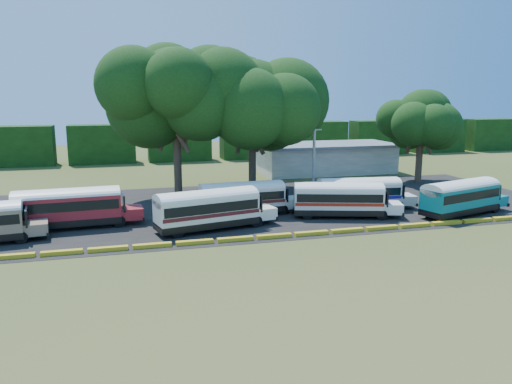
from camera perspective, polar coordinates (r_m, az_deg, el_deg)
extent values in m
plane|color=#2E4717|center=(36.38, 0.28, -5.90)|extent=(160.00, 160.00, 0.00)
cube|color=black|center=(47.87, -2.43, -1.74)|extent=(64.00, 24.00, 0.02)
cube|color=gold|center=(36.77, -25.99, -6.63)|extent=(2.70, 0.45, 0.30)
cube|color=gold|center=(36.31, -21.31, -6.47)|extent=(2.70, 0.45, 0.30)
cube|color=gold|center=(36.09, -16.55, -6.27)|extent=(2.70, 0.45, 0.30)
cube|color=gold|center=(36.12, -11.77, -6.02)|extent=(2.70, 0.45, 0.30)
cube|color=gold|center=(36.39, -7.03, -5.73)|extent=(2.70, 0.45, 0.30)
cube|color=gold|center=(36.91, -2.40, -5.42)|extent=(2.70, 0.45, 0.30)
cube|color=gold|center=(37.66, 2.07, -5.07)|extent=(2.70, 0.45, 0.30)
cube|color=gold|center=(38.63, 6.34, -4.72)|extent=(2.70, 0.45, 0.30)
cube|color=gold|center=(39.81, 10.37, -4.36)|extent=(2.70, 0.45, 0.30)
cube|color=gold|center=(41.17, 14.15, -4.00)|extent=(2.70, 0.45, 0.30)
cube|color=gold|center=(42.69, 17.67, -3.66)|extent=(2.70, 0.45, 0.30)
cube|color=gold|center=(44.37, 20.93, -3.32)|extent=(2.70, 0.45, 0.30)
cube|color=gold|center=(46.18, 23.95, -3.00)|extent=(2.70, 0.45, 0.30)
cube|color=gold|center=(48.11, 26.73, -2.70)|extent=(2.70, 0.45, 0.30)
cube|color=silver|center=(69.71, 7.95, 3.71)|extent=(18.00, 8.00, 3.60)
cube|color=#4F5155|center=(69.48, 8.00, 5.35)|extent=(19.00, 9.00, 0.40)
cube|color=black|center=(83.17, -25.46, 4.76)|extent=(10.00, 4.00, 6.00)
cube|color=black|center=(81.91, -17.16, 5.26)|extent=(10.00, 4.00, 6.00)
cube|color=black|center=(82.40, -8.76, 5.65)|extent=(10.00, 4.00, 6.00)
cube|color=black|center=(84.60, -0.62, 5.92)|extent=(10.00, 4.00, 6.00)
cube|color=black|center=(88.40, 6.97, 6.06)|extent=(10.00, 4.00, 6.00)
cube|color=black|center=(93.59, 13.83, 6.10)|extent=(10.00, 4.00, 6.00)
cube|color=black|center=(99.95, 19.89, 6.06)|extent=(10.00, 4.00, 6.00)
cube|color=black|center=(107.29, 25.18, 5.97)|extent=(10.00, 4.00, 6.00)
cylinder|color=black|center=(39.95, -25.27, -4.75)|extent=(0.95, 0.36, 0.92)
cylinder|color=black|center=(41.85, -25.13, -4.05)|extent=(0.95, 0.36, 0.92)
cube|color=#8D7159|center=(40.74, -23.82, -3.73)|extent=(1.88, 2.20, 0.88)
cube|color=black|center=(40.57, -24.74, -2.56)|extent=(0.38, 2.12, 1.26)
cube|color=black|center=(40.81, -22.68, -4.15)|extent=(0.42, 2.26, 0.28)
cylinder|color=black|center=(41.99, -15.36, -3.28)|extent=(1.01, 0.34, 0.99)
cylinder|color=black|center=(44.05, -15.54, -2.63)|extent=(1.01, 0.34, 0.99)
cylinder|color=black|center=(42.18, -24.52, -3.84)|extent=(1.01, 0.34, 0.99)
cylinder|color=black|center=(44.22, -24.28, -3.16)|extent=(1.01, 0.34, 0.99)
cube|color=black|center=(42.96, -20.60, -3.08)|extent=(8.25, 2.98, 0.54)
cube|color=maroon|center=(42.70, -20.71, -1.55)|extent=(8.25, 2.98, 1.81)
cube|color=black|center=(42.66, -20.73, -1.27)|extent=(7.93, 3.02, 0.76)
ellipsoid|color=white|center=(42.52, -20.79, -0.36)|extent=(8.25, 2.98, 1.11)
cube|color=maroon|center=(42.98, -14.03, -2.28)|extent=(1.92, 2.29, 0.94)
cube|color=black|center=(42.73, -14.93, -1.07)|extent=(0.29, 2.28, 1.36)
cube|color=black|center=(43.15, -12.90, -2.71)|extent=(0.33, 2.43, 0.30)
cube|color=black|center=(43.32, -25.90, -3.51)|extent=(0.33, 2.43, 0.30)
cylinder|color=black|center=(40.53, 0.04, -3.39)|extent=(1.02, 0.48, 0.99)
cylinder|color=black|center=(42.36, -1.29, -2.76)|extent=(1.02, 0.48, 0.99)
cylinder|color=black|center=(37.98, -8.99, -4.53)|extent=(1.02, 0.48, 0.99)
cylinder|color=black|center=(39.92, -9.98, -3.79)|extent=(1.02, 0.48, 0.99)
cube|color=black|center=(39.86, -5.59, -3.48)|extent=(8.44, 4.15, 0.54)
cube|color=white|center=(39.58, -5.62, -1.84)|extent=(8.44, 4.15, 1.81)
cube|color=black|center=(39.53, -5.63, -1.53)|extent=(8.13, 4.14, 0.76)
cube|color=#4D1318|center=(39.66, -5.61, -2.35)|extent=(8.37, 4.17, 0.30)
ellipsoid|color=white|center=(39.39, -5.65, -0.56)|extent=(8.44, 4.15, 1.11)
cube|color=white|center=(41.82, 0.68, -2.31)|extent=(2.20, 2.50, 0.94)
cube|color=black|center=(41.33, -0.07, -1.10)|extent=(0.63, 2.25, 1.36)
cube|color=black|center=(42.31, 1.68, -2.71)|extent=(0.69, 2.40, 0.30)
cube|color=black|center=(38.62, -11.10, -4.27)|extent=(0.69, 2.40, 0.30)
cylinder|color=black|center=(44.85, 3.09, -2.04)|extent=(0.92, 0.29, 0.91)
cylinder|color=black|center=(46.63, 2.23, -1.52)|extent=(0.92, 0.29, 0.91)
cylinder|color=black|center=(43.09, -4.64, -2.61)|extent=(0.92, 0.29, 0.91)
cylinder|color=black|center=(44.94, -5.21, -2.04)|extent=(0.92, 0.29, 0.91)
cube|color=black|center=(44.62, -1.63, -1.91)|extent=(7.56, 2.60, 0.50)
cube|color=silver|center=(44.39, -1.63, -0.56)|extent=(7.56, 2.60, 1.67)
cube|color=black|center=(44.35, -1.63, -0.31)|extent=(7.26, 2.64, 0.70)
cube|color=maroon|center=(44.46, -1.63, -0.98)|extent=(7.48, 2.63, 0.27)
ellipsoid|color=white|center=(44.23, -1.64, 0.50)|extent=(7.56, 2.60, 1.02)
cube|color=silver|center=(46.00, 3.83, -1.19)|extent=(1.72, 2.07, 0.86)
cube|color=black|center=(45.62, 3.17, -0.15)|extent=(0.23, 2.10, 1.25)
cube|color=black|center=(46.37, 4.71, -1.57)|extent=(0.26, 2.24, 0.27)
cube|color=black|center=(43.79, -6.27, -2.35)|extent=(0.26, 2.24, 0.27)
cylinder|color=black|center=(44.16, 14.17, -2.56)|extent=(0.97, 0.53, 0.93)
cylinder|color=black|center=(46.07, 13.65, -1.97)|extent=(0.97, 0.53, 0.93)
cylinder|color=black|center=(43.26, 5.91, -2.56)|extent=(0.97, 0.53, 0.93)
cylinder|color=black|center=(45.20, 5.74, -1.96)|extent=(0.97, 0.53, 0.93)
cube|color=black|center=(44.47, 9.32, -2.08)|extent=(8.01, 4.50, 0.51)
cube|color=white|center=(44.23, 9.36, -0.69)|extent=(8.01, 4.50, 1.71)
cube|color=black|center=(44.19, 9.37, -0.43)|extent=(7.73, 4.46, 0.72)
cube|color=#A61F10|center=(44.30, 9.35, -1.12)|extent=(7.94, 4.51, 0.28)
ellipsoid|color=white|center=(44.07, 9.40, 0.40)|extent=(8.01, 4.50, 1.05)
cube|color=white|center=(45.25, 15.20, -1.74)|extent=(2.21, 2.46, 0.89)
cube|color=black|center=(44.93, 14.53, -0.60)|extent=(0.77, 2.09, 1.28)
cube|color=black|center=(45.52, 16.15, -2.20)|extent=(0.84, 2.24, 0.28)
cube|color=black|center=(44.16, 4.44, -2.19)|extent=(0.84, 2.24, 0.28)
cylinder|color=black|center=(48.13, 15.99, -1.55)|extent=(0.94, 0.36, 0.91)
cylinder|color=black|center=(49.87, 15.06, -1.06)|extent=(0.94, 0.36, 0.91)
cylinder|color=black|center=(45.90, 8.92, -1.85)|extent=(0.94, 0.36, 0.91)
cylinder|color=black|center=(47.72, 8.21, -1.33)|extent=(0.94, 0.36, 0.91)
cube|color=black|center=(47.62, 11.61, -1.30)|extent=(7.71, 3.12, 0.50)
cube|color=silver|center=(47.41, 11.66, -0.02)|extent=(7.71, 3.12, 1.67)
cube|color=black|center=(47.37, 11.67, 0.21)|extent=(7.42, 3.14, 0.70)
cube|color=#120E8C|center=(47.47, 11.64, -0.42)|extent=(7.64, 3.15, 0.27)
ellipsoid|color=white|center=(47.26, 11.70, 0.97)|extent=(7.71, 3.12, 1.03)
cube|color=silver|center=(49.34, 16.61, -0.79)|extent=(1.86, 2.19, 0.87)
cube|color=black|center=(48.92, 16.06, 0.21)|extent=(0.37, 2.11, 1.26)
cube|color=black|center=(49.74, 17.40, -1.17)|extent=(0.42, 2.25, 0.27)
cube|color=black|center=(46.50, 7.32, -1.58)|extent=(0.42, 2.25, 0.27)
cylinder|color=black|center=(50.43, 25.69, -1.63)|extent=(1.00, 0.53, 0.97)
cylinder|color=black|center=(51.53, 23.77, -1.22)|extent=(1.00, 0.53, 0.97)
cylinder|color=black|center=(45.13, 21.15, -2.67)|extent=(1.00, 0.53, 0.97)
cylinder|color=black|center=(46.36, 19.13, -2.18)|extent=(1.00, 0.53, 0.97)
cube|color=black|center=(47.90, 22.22, -1.80)|extent=(8.27, 4.55, 0.53)
cube|color=#087377|center=(47.67, 22.32, -0.46)|extent=(8.27, 4.55, 1.77)
cube|color=black|center=(47.64, 22.34, -0.21)|extent=(7.99, 4.51, 0.74)
ellipsoid|color=white|center=(47.52, 22.40, 0.58)|extent=(8.27, 4.55, 1.09)
cube|color=#087377|center=(51.77, 25.41, -0.81)|extent=(2.27, 2.53, 0.92)
cube|color=black|center=(51.09, 25.13, 0.15)|extent=(0.76, 2.17, 1.32)
cube|color=black|center=(52.52, 25.87, -1.12)|extent=(0.83, 2.32, 0.29)
cube|color=black|center=(44.88, 19.25, -2.55)|extent=(0.83, 2.32, 0.29)
cylinder|color=#36221B|center=(51.84, -8.95, 3.40)|extent=(0.80, 0.80, 7.62)
cylinder|color=#36221B|center=(52.10, -7.77, 7.08)|extent=(1.36, 2.75, 4.34)
cylinder|color=#36221B|center=(52.25, -10.25, 7.02)|extent=(2.11, 2.40, 4.34)
cylinder|color=#36221B|center=(50.22, -9.15, 6.89)|extent=(2.80, 0.91, 4.34)
ellipsoid|color=black|center=(51.39, -9.20, 11.49)|extent=(11.31, 11.31, 8.29)
cylinder|color=#36221B|center=(53.69, -0.42, 3.36)|extent=(0.80, 0.80, 6.82)
cylinder|color=#36221B|center=(54.13, 0.71, 6.54)|extent=(1.27, 2.51, 3.91)
cylinder|color=#36221B|center=(53.94, -1.69, 6.52)|extent=(1.95, 2.21, 3.91)
cylinder|color=#36221B|center=(52.09, -0.31, 6.36)|extent=(2.55, 0.87, 3.91)
ellipsoid|color=black|center=(53.21, -0.43, 10.41)|extent=(11.65, 11.65, 8.54)
cylinder|color=#36221B|center=(64.32, 18.14, 3.55)|extent=(0.80, 0.80, 5.61)
cylinder|color=#36221B|center=(65.12, 18.95, 5.72)|extent=(1.14, 2.15, 3.25)
cylinder|color=#36221B|center=(64.23, 17.11, 5.76)|extent=(1.71, 1.92, 3.25)
cylinder|color=#36221B|center=(62.89, 18.74, 5.56)|extent=(2.18, 0.80, 3.25)
ellipsoid|color=black|center=(63.89, 18.44, 8.45)|extent=(8.08, 8.08, 5.92)
cylinder|color=gray|center=(52.27, 6.61, 3.42)|extent=(0.30, 0.30, 7.43)
cube|color=gray|center=(51.93, 6.69, 7.08)|extent=(1.60, 0.12, 0.12)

